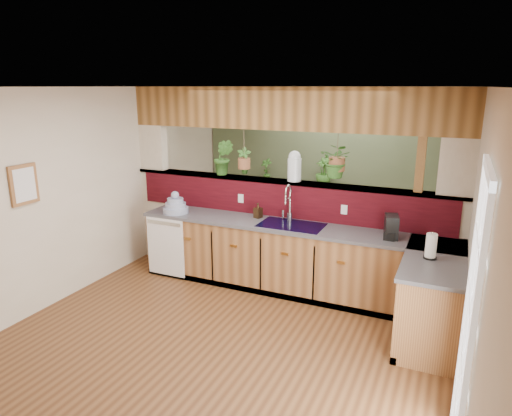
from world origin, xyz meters
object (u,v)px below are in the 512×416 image
at_px(paper_towel, 431,247).
at_px(shelving_console, 295,207).
at_px(coffee_maker, 391,228).
at_px(glass_jar, 294,166).
at_px(dish_stack, 176,206).
at_px(faucet, 288,201).
at_px(soap_dispenser, 258,210).

height_order(paper_towel, shelving_console, paper_towel).
bearing_deg(coffee_maker, glass_jar, 150.21).
height_order(glass_jar, shelving_console, glass_jar).
distance_m(coffee_maker, glass_jar, 1.50).
height_order(dish_stack, glass_jar, glass_jar).
bearing_deg(faucet, paper_towel, -20.50).
relative_size(faucet, paper_towel, 1.75).
relative_size(dish_stack, soap_dispenser, 1.72).
distance_m(coffee_maker, paper_towel, 0.68).
bearing_deg(glass_jar, soap_dispenser, -148.89).
distance_m(faucet, paper_towel, 1.92).
bearing_deg(dish_stack, faucet, 9.66).
bearing_deg(soap_dispenser, shelving_console, 95.71).
height_order(soap_dispenser, coffee_maker, coffee_maker).
bearing_deg(paper_towel, dish_stack, 173.14).
relative_size(dish_stack, paper_towel, 1.25).
xyz_separation_m(faucet, soap_dispenser, (-0.42, -0.03, -0.16)).
bearing_deg(coffee_maker, dish_stack, 168.61).
relative_size(faucet, coffee_maker, 1.81).
bearing_deg(faucet, soap_dispenser, -176.31).
relative_size(paper_towel, glass_jar, 0.70).
bearing_deg(coffee_maker, paper_towel, -59.98).
bearing_deg(glass_jar, paper_towel, -26.39).
height_order(soap_dispenser, glass_jar, glass_jar).
height_order(dish_stack, coffee_maker, dish_stack).
bearing_deg(faucet, shelving_console, 106.61).
relative_size(dish_stack, shelving_console, 0.26).
relative_size(coffee_maker, paper_towel, 0.97).
xyz_separation_m(coffee_maker, shelving_console, (-1.96, 2.30, -0.53)).
xyz_separation_m(soap_dispenser, shelving_console, (-0.21, 2.15, -0.50)).
xyz_separation_m(dish_stack, shelving_console, (0.93, 2.39, -0.50)).
bearing_deg(shelving_console, dish_stack, -95.44).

